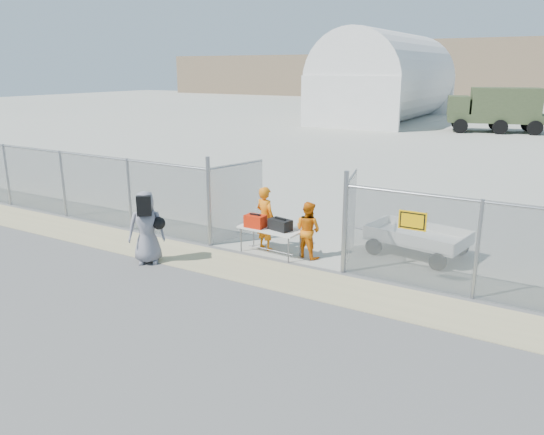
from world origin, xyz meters
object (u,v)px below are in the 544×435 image
Objects in this scene: folding_table at (270,241)px; utility_trailer at (417,241)px; security_worker_right at (308,230)px; security_worker_left at (265,218)px; visitor at (147,227)px.

utility_trailer is (3.38, 1.92, 0.03)m from folding_table.
security_worker_right is at bearing 20.97° from folding_table.
security_worker_left is at bearing 142.60° from folding_table.
security_worker_right is 2.93m from utility_trailer.
visitor is 7.03m from utility_trailer.
security_worker_right is 4.11m from visitor.
security_worker_right is 0.80× the size of visitor.
visitor is (-2.04, -2.39, 0.06)m from security_worker_left.
security_worker_left is 1.29m from security_worker_right.
security_worker_right is 0.46× the size of utility_trailer.
security_worker_right reaches higher than folding_table.
folding_table is 1.14× the size of security_worker_right.
security_worker_right is (0.96, 0.30, 0.39)m from folding_table.
security_worker_left is at bearing -146.53° from utility_trailer.
folding_table is at bearing -140.85° from utility_trailer.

